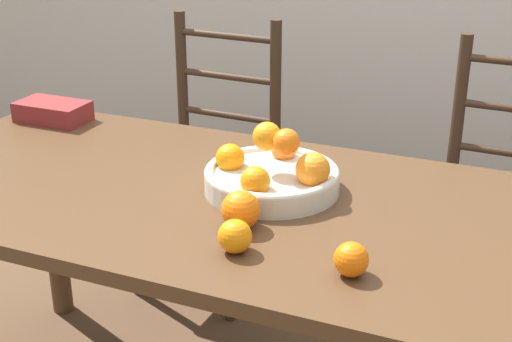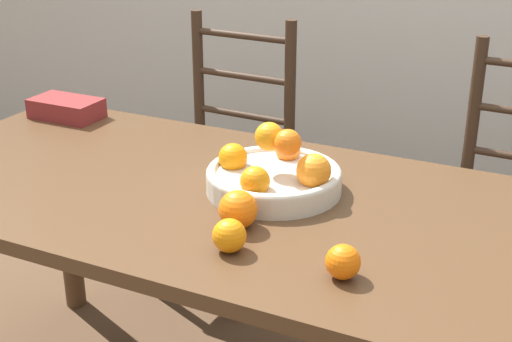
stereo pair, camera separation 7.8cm
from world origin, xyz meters
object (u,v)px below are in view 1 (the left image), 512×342
fruit_bowl (272,174)px  book_stack (53,112)px  chair_left (210,164)px  orange_loose_2 (239,210)px  chair_right (504,212)px  orange_loose_0 (351,259)px  orange_loose_1 (235,236)px

fruit_bowl → book_stack: fruit_bowl is taller
chair_left → orange_loose_2: bearing=-57.0°
orange_loose_2 → book_stack: (-0.81, 0.43, -0.01)m
fruit_bowl → chair_left: 0.89m
fruit_bowl → chair_left: (-0.50, 0.67, -0.31)m
fruit_bowl → chair_right: 0.89m
book_stack → orange_loose_2: bearing=-27.7°
orange_loose_0 → book_stack: 1.20m
orange_loose_0 → book_stack: orange_loose_0 is taller
orange_loose_0 → book_stack: size_ratio=0.31×
orange_loose_1 → fruit_bowl: bearing=97.6°
orange_loose_2 → chair_right: 1.05m
orange_loose_2 → orange_loose_1: bearing=-70.6°
chair_right → book_stack: chair_right is taller
orange_loose_1 → chair_left: chair_left is taller
orange_loose_2 → book_stack: size_ratio=0.39×
orange_loose_1 → chair_left: (-0.54, 0.97, -0.30)m
orange_loose_1 → book_stack: (-0.85, 0.53, -0.00)m
orange_loose_2 → chair_right: bearing=60.4°
orange_loose_1 → chair_right: bearing=64.7°
orange_loose_1 → chair_right: (0.46, 0.97, -0.30)m
chair_right → chair_left: bearing=-177.9°
chair_right → book_stack: (-1.31, -0.45, 0.29)m
chair_left → book_stack: 0.62m
orange_loose_1 → book_stack: bearing=148.2°
chair_left → book_stack: chair_left is taller
orange_loose_0 → chair_left: bearing=128.7°
fruit_bowl → orange_loose_1: size_ratio=4.65×
book_stack → orange_loose_0: bearing=-25.8°
fruit_bowl → orange_loose_0: fruit_bowl is taller
orange_loose_0 → chair_left: (-0.78, 0.97, -0.30)m
fruit_bowl → orange_loose_0: bearing=-47.3°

